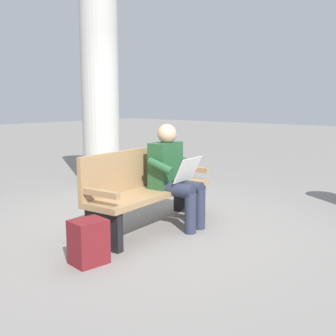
# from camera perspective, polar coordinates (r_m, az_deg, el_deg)

# --- Properties ---
(ground_plane) EXTENTS (40.00, 40.00, 0.00)m
(ground_plane) POSITION_cam_1_polar(r_m,az_deg,el_deg) (4.83, -2.13, -8.18)
(ground_plane) COLOR gray
(bench_near) EXTENTS (1.84, 0.65, 0.90)m
(bench_near) POSITION_cam_1_polar(r_m,az_deg,el_deg) (4.76, -2.85, -2.75)
(bench_near) COLOR #9E7A51
(bench_near) RESTS_ON ground
(person_seated) EXTENTS (0.60, 0.60, 1.18)m
(person_seated) POSITION_cam_1_polar(r_m,az_deg,el_deg) (4.75, 0.77, -0.68)
(person_seated) COLOR #23512D
(person_seated) RESTS_ON ground
(backpack) EXTENTS (0.33, 0.32, 0.40)m
(backpack) POSITION_cam_1_polar(r_m,az_deg,el_deg) (3.85, -10.81, -9.86)
(backpack) COLOR maroon
(backpack) RESTS_ON ground
(support_pillar) EXTENTS (0.61, 0.61, 3.40)m
(support_pillar) POSITION_cam_1_polar(r_m,az_deg,el_deg) (7.12, -9.23, 11.22)
(support_pillar) COLOR #B2AFA8
(support_pillar) RESTS_ON ground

